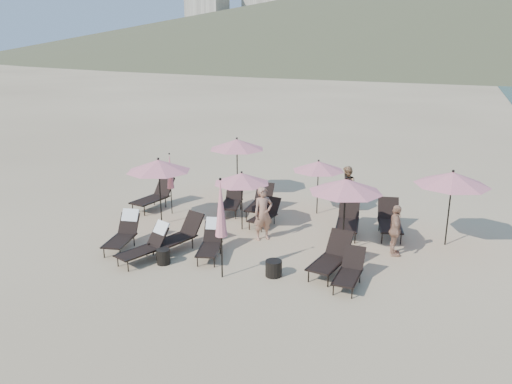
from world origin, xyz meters
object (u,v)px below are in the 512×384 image
at_px(lounger_2, 147,244).
at_px(umbrella_closed_0, 221,209).
at_px(lounger_4, 331,257).
at_px(umbrella_open_1, 242,178).
at_px(beachgoer_b, 347,188).
at_px(lounger_3, 211,241).
at_px(beachgoer_c, 395,230).
at_px(lounger_6, 154,195).
at_px(umbrella_open_0, 159,166).
at_px(umbrella_open_2, 346,186).
at_px(lounger_1, 179,235).
at_px(umbrella_open_4, 318,166).
at_px(umbrella_open_3, 237,144).
at_px(side_table_0, 163,257).
at_px(lounger_7, 232,200).
at_px(side_table_1, 274,268).
at_px(lounger_8, 265,214).
at_px(lounger_9, 260,202).
at_px(lounger_5, 349,271).
at_px(umbrella_open_5, 452,179).
at_px(lounger_0, 124,232).
at_px(umbrella_closed_1, 170,172).
at_px(lounger_11, 389,220).
at_px(beachgoer_a, 263,214).
at_px(lounger_10, 348,219).

bearing_deg(lounger_2, umbrella_closed_0, 15.12).
relative_size(lounger_4, umbrella_open_1, 0.91).
bearing_deg(lounger_2, beachgoer_b, 77.70).
relative_size(lounger_3, beachgoer_c, 1.08).
relative_size(lounger_6, umbrella_open_0, 0.83).
distance_m(lounger_4, umbrella_open_2, 2.20).
distance_m(lounger_1, umbrella_open_4, 5.76).
distance_m(umbrella_open_3, umbrella_closed_0, 7.53).
bearing_deg(side_table_0, lounger_7, 91.39).
distance_m(side_table_1, beachgoer_c, 3.86).
bearing_deg(lounger_8, umbrella_open_0, -151.65).
bearing_deg(lounger_6, lounger_9, 21.23).
bearing_deg(lounger_7, beachgoer_b, 13.15).
xyz_separation_m(lounger_1, umbrella_closed_0, (2.01, -1.24, 1.44)).
distance_m(lounger_5, umbrella_open_3, 8.75).
bearing_deg(lounger_5, umbrella_open_5, 60.94).
bearing_deg(lounger_0, side_table_0, -30.59).
height_order(lounger_6, umbrella_closed_0, umbrella_closed_0).
distance_m(umbrella_open_5, umbrella_closed_0, 7.10).
bearing_deg(lounger_5, lounger_0, -178.30).
relative_size(lounger_1, umbrella_open_3, 0.76).
bearing_deg(lounger_8, umbrella_open_5, 12.42).
relative_size(lounger_0, umbrella_closed_1, 0.77).
distance_m(lounger_4, beachgoer_b, 5.72).
bearing_deg(umbrella_closed_1, lounger_0, -84.36).
bearing_deg(umbrella_open_3, umbrella_closed_0, -69.04).
height_order(umbrella_open_1, umbrella_open_3, umbrella_open_3).
bearing_deg(lounger_4, umbrella_open_3, 142.40).
xyz_separation_m(lounger_11, beachgoer_b, (-1.87, 2.14, 0.32)).
xyz_separation_m(lounger_5, umbrella_open_4, (-2.27, 5.20, 1.39)).
xyz_separation_m(lounger_1, lounger_3, (1.10, -0.07, 0.00)).
xyz_separation_m(lounger_1, beachgoer_a, (2.04, 1.69, 0.39)).
xyz_separation_m(umbrella_open_1, umbrella_open_2, (3.53, -0.61, 0.28)).
xyz_separation_m(lounger_9, umbrella_open_5, (6.36, -0.57, 1.64)).
relative_size(umbrella_open_4, umbrella_open_5, 0.85).
height_order(lounger_1, lounger_5, lounger_1).
height_order(lounger_0, umbrella_open_5, umbrella_open_5).
bearing_deg(lounger_0, lounger_7, 57.20).
bearing_deg(umbrella_open_3, lounger_11, -18.95).
relative_size(lounger_5, umbrella_closed_0, 0.54).
bearing_deg(side_table_0, lounger_8, 69.39).
bearing_deg(lounger_9, lounger_3, -94.58).
xyz_separation_m(lounger_7, umbrella_closed_0, (2.01, -5.05, 1.45)).
bearing_deg(umbrella_open_3, lounger_3, -73.08).
bearing_deg(lounger_10, lounger_7, 163.50).
height_order(lounger_11, beachgoer_a, beachgoer_a).
bearing_deg(umbrella_closed_0, lounger_10, 61.57).
bearing_deg(umbrella_open_1, umbrella_closed_0, -74.87).
relative_size(lounger_10, umbrella_open_0, 0.80).
bearing_deg(umbrella_open_4, lounger_7, -162.03).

